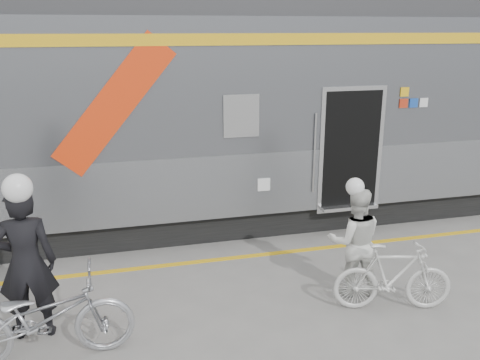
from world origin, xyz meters
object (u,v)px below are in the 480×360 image
object	(u,v)px
man	(26,264)
woman	(355,242)
bicycle_right	(393,277)
bicycle_left	(43,318)

from	to	relation	value
man	woman	size ratio (longest dim) A/B	1.22
man	bicycle_right	bearing A→B (deg)	172.21
man	bicycle_right	world-z (taller)	man
man	bicycle_right	xyz separation A→B (m)	(4.55, -0.57, -0.48)
woman	bicycle_right	distance (m)	0.70
bicycle_left	bicycle_right	xyz separation A→B (m)	(4.35, -0.02, -0.05)
man	bicycle_right	size ratio (longest dim) A/B	1.21
bicycle_left	woman	world-z (taller)	woman
bicycle_right	woman	bearing A→B (deg)	42.83
bicycle_left	woman	distance (m)	4.09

